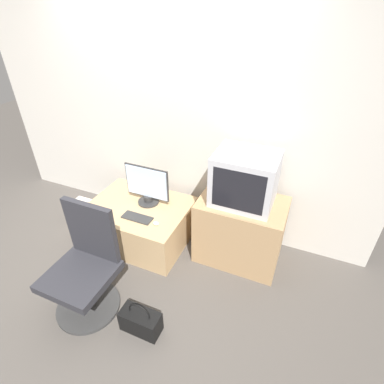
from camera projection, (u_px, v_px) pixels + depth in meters
ground_plane at (110, 294)px, 2.79m from camera, size 12.00×12.00×0.00m
wall_back at (169, 114)px, 3.09m from camera, size 4.40×0.05×2.60m
desk at (140, 222)px, 3.32m from camera, size 1.06×0.82×0.44m
side_stand at (240, 230)px, 3.01m from camera, size 0.83×0.55×0.70m
main_monitor at (147, 186)px, 3.14m from camera, size 0.50×0.23×0.43m
keyboard at (137, 218)px, 3.02m from camera, size 0.32×0.12×0.01m
mouse at (156, 223)px, 2.93m from camera, size 0.06×0.04×0.03m
crt_tv at (245, 179)px, 2.70m from camera, size 0.56×0.46×0.49m
office_chair at (86, 270)px, 2.50m from camera, size 0.55×0.55×0.98m
cardboard_box_lower at (83, 213)px, 3.61m from camera, size 0.26×0.26×0.26m
handbag at (141, 321)px, 2.44m from camera, size 0.33×0.16×0.31m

